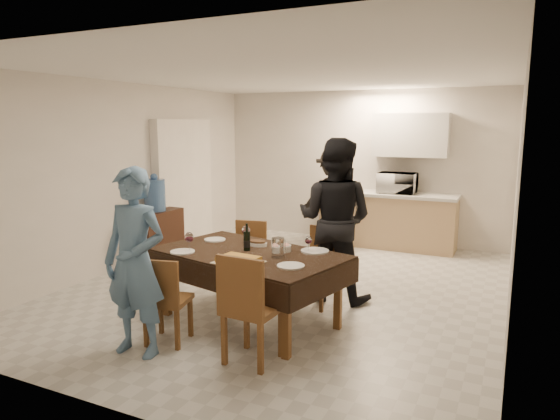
{
  "coord_description": "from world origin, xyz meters",
  "views": [
    {
      "loc": [
        2.48,
        -5.45,
        2.01
      ],
      "look_at": [
        0.04,
        -0.3,
        1.04
      ],
      "focal_mm": 32.0,
      "sensor_mm": 36.0,
      "label": 1
    }
  ],
  "objects_px": {
    "person_far": "(335,220)",
    "console": "(156,236)",
    "person_kitchen": "(333,198)",
    "dining_table": "(249,255)",
    "person_near": "(135,262)",
    "wine_bottle": "(247,237)",
    "water_pitcher": "(278,248)",
    "water_jug": "(155,195)",
    "savoury_tart": "(239,260)",
    "microwave": "(397,183)"
  },
  "relations": [
    {
      "from": "person_far",
      "to": "console",
      "type": "bearing_deg",
      "value": -6.46
    },
    {
      "from": "console",
      "to": "person_kitchen",
      "type": "relative_size",
      "value": 0.5
    },
    {
      "from": "dining_table",
      "to": "person_near",
      "type": "bearing_deg",
      "value": -104.19
    },
    {
      "from": "wine_bottle",
      "to": "water_pitcher",
      "type": "relative_size",
      "value": 1.48
    },
    {
      "from": "water_jug",
      "to": "person_kitchen",
      "type": "xyz_separation_m",
      "value": [
        2.08,
        1.93,
        -0.17
      ]
    },
    {
      "from": "savoury_tart",
      "to": "microwave",
      "type": "height_order",
      "value": "microwave"
    },
    {
      "from": "water_pitcher",
      "to": "person_near",
      "type": "distance_m",
      "value": 1.35
    },
    {
      "from": "savoury_tart",
      "to": "person_far",
      "type": "height_order",
      "value": "person_far"
    },
    {
      "from": "water_jug",
      "to": "person_far",
      "type": "bearing_deg",
      "value": -7.72
    },
    {
      "from": "microwave",
      "to": "person_far",
      "type": "distance_m",
      "value": 2.78
    },
    {
      "from": "dining_table",
      "to": "water_jug",
      "type": "relative_size",
      "value": 4.52
    },
    {
      "from": "dining_table",
      "to": "microwave",
      "type": "relative_size",
      "value": 3.49
    },
    {
      "from": "water_jug",
      "to": "water_pitcher",
      "type": "distance_m",
      "value": 3.11
    },
    {
      "from": "water_jug",
      "to": "wine_bottle",
      "type": "distance_m",
      "value": 2.71
    },
    {
      "from": "console",
      "to": "person_near",
      "type": "bearing_deg",
      "value": -53.91
    },
    {
      "from": "console",
      "to": "water_jug",
      "type": "height_order",
      "value": "water_jug"
    },
    {
      "from": "water_pitcher",
      "to": "person_near",
      "type": "xyz_separation_m",
      "value": [
        -0.9,
        -1.0,
        -0.0
      ]
    },
    {
      "from": "console",
      "to": "water_jug",
      "type": "xyz_separation_m",
      "value": [
        0.0,
        -0.0,
        0.61
      ]
    },
    {
      "from": "water_pitcher",
      "to": "person_kitchen",
      "type": "distance_m",
      "value": 3.49
    },
    {
      "from": "console",
      "to": "savoury_tart",
      "type": "height_order",
      "value": "savoury_tart"
    },
    {
      "from": "water_pitcher",
      "to": "savoury_tart",
      "type": "relative_size",
      "value": 0.45
    },
    {
      "from": "water_pitcher",
      "to": "person_far",
      "type": "height_order",
      "value": "person_far"
    },
    {
      "from": "dining_table",
      "to": "console",
      "type": "relative_size",
      "value": 2.54
    },
    {
      "from": "water_jug",
      "to": "wine_bottle",
      "type": "xyz_separation_m",
      "value": [
        2.32,
        -1.4,
        -0.11
      ]
    },
    {
      "from": "dining_table",
      "to": "person_far",
      "type": "bearing_deg",
      "value": 75.81
    },
    {
      "from": "wine_bottle",
      "to": "microwave",
      "type": "height_order",
      "value": "microwave"
    },
    {
      "from": "dining_table",
      "to": "person_kitchen",
      "type": "distance_m",
      "value": 3.39
    },
    {
      "from": "wine_bottle",
      "to": "person_kitchen",
      "type": "relative_size",
      "value": 0.17
    },
    {
      "from": "console",
      "to": "wine_bottle",
      "type": "bearing_deg",
      "value": -31.04
    },
    {
      "from": "water_jug",
      "to": "microwave",
      "type": "distance_m",
      "value": 3.85
    },
    {
      "from": "dining_table",
      "to": "console",
      "type": "xyz_separation_m",
      "value": [
        -2.37,
        1.45,
        -0.32
      ]
    },
    {
      "from": "dining_table",
      "to": "person_near",
      "type": "distance_m",
      "value": 1.19
    },
    {
      "from": "water_jug",
      "to": "person_kitchen",
      "type": "relative_size",
      "value": 0.28
    },
    {
      "from": "dining_table",
      "to": "console",
      "type": "bearing_deg",
      "value": 162.06
    },
    {
      "from": "wine_bottle",
      "to": "water_pitcher",
      "type": "bearing_deg",
      "value": -14.04
    },
    {
      "from": "water_jug",
      "to": "water_pitcher",
      "type": "relative_size",
      "value": 2.44
    },
    {
      "from": "microwave",
      "to": "person_kitchen",
      "type": "bearing_deg",
      "value": 25.47
    },
    {
      "from": "water_jug",
      "to": "savoury_tart",
      "type": "xyz_separation_m",
      "value": [
        2.47,
        -1.83,
        -0.23
      ]
    },
    {
      "from": "water_pitcher",
      "to": "microwave",
      "type": "relative_size",
      "value": 0.32
    },
    {
      "from": "water_jug",
      "to": "console",
      "type": "bearing_deg",
      "value": 90.0
    },
    {
      "from": "person_near",
      "to": "person_kitchen",
      "type": "relative_size",
      "value": 1.01
    },
    {
      "from": "person_kitchen",
      "to": "person_near",
      "type": "bearing_deg",
      "value": -93.37
    },
    {
      "from": "savoury_tart",
      "to": "person_kitchen",
      "type": "relative_size",
      "value": 0.26
    },
    {
      "from": "dining_table",
      "to": "person_kitchen",
      "type": "relative_size",
      "value": 1.28
    },
    {
      "from": "console",
      "to": "microwave",
      "type": "xyz_separation_m",
      "value": [
        3.02,
        2.38,
        0.69
      ]
    },
    {
      "from": "person_near",
      "to": "person_far",
      "type": "bearing_deg",
      "value": 58.56
    },
    {
      "from": "water_jug",
      "to": "savoury_tart",
      "type": "relative_size",
      "value": 1.09
    },
    {
      "from": "water_jug",
      "to": "person_kitchen",
      "type": "distance_m",
      "value": 2.84
    },
    {
      "from": "microwave",
      "to": "water_pitcher",
      "type": "bearing_deg",
      "value": 85.5
    },
    {
      "from": "person_far",
      "to": "microwave",
      "type": "bearing_deg",
      "value": -90.91
    }
  ]
}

